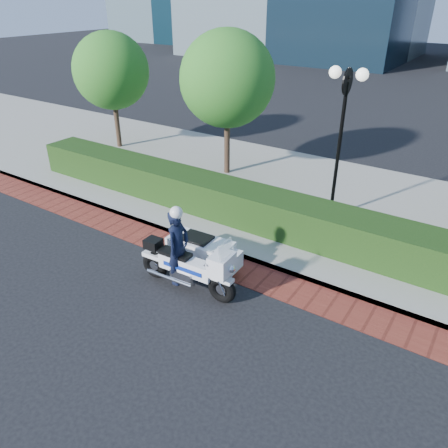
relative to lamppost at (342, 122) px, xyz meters
The scene contains 8 objects.
ground 6.07m from the lamppost, 100.89° to the right, with size 120.00×120.00×0.00m, color black.
brick_strip 4.84m from the lamppost, 105.12° to the right, with size 60.00×1.00×0.01m, color maroon.
sidewalk 3.16m from the lamppost, 141.34° to the left, with size 60.00×8.00×0.15m, color gray.
hedge_main 2.98m from the lamppost, 122.01° to the right, with size 18.00×1.20×1.00m, color black.
lamppost is the anchor object (origin of this frame).
tree_a 10.09m from the lamppost, behind, with size 3.00×3.00×4.58m.
tree_b 4.71m from the lamppost, 163.89° to the left, with size 3.20×3.20×4.89m.
police_motorcycle 5.38m from the lamppost, 108.96° to the right, with size 2.52×1.78×2.04m.
Camera 1 is at (4.73, -6.08, 6.04)m, focal length 35.00 mm.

